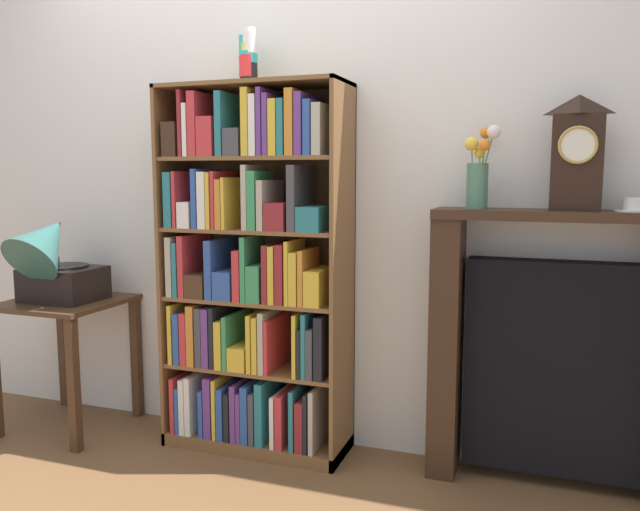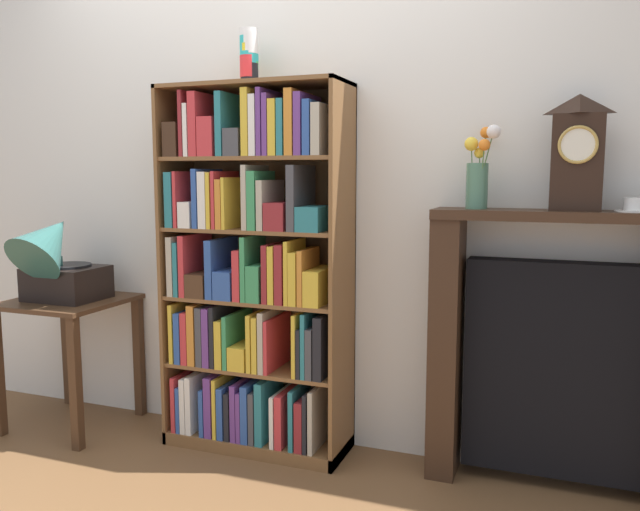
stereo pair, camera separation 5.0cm
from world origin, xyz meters
TOP-DOWN VIEW (x-y plane):
  - ground_plane at (0.00, 0.00)m, footprint 7.83×6.40m
  - wall_back at (0.15, 0.34)m, footprint 4.83×0.08m
  - bookshelf at (-0.01, 0.13)m, footprint 0.86×0.32m
  - cup_stack at (-0.04, 0.18)m, footprint 0.09×0.09m
  - side_table_left at (-1.01, 0.03)m, footprint 0.54×0.54m
  - gramophone at (-1.01, -0.03)m, footprint 0.35×0.45m
  - fireplace_mantel at (1.31, 0.20)m, footprint 1.00×0.24m
  - mantel_clock at (1.36, 0.18)m, footprint 0.19×0.13m
  - flower_vase at (0.99, 0.18)m, footprint 0.14×0.18m
  - teacup_with_saucer at (1.57, 0.18)m, footprint 0.15×0.15m

SIDE VIEW (x-z plane):
  - ground_plane at x=0.00m, z-range -0.02..0.00m
  - side_table_left at x=-1.01m, z-range 0.18..0.84m
  - fireplace_mantel at x=1.31m, z-range -0.01..1.14m
  - bookshelf at x=-0.01m, z-range -0.05..1.64m
  - gramophone at x=-1.01m, z-range 0.62..1.12m
  - teacup_with_saucer at x=1.57m, z-range 1.14..1.20m
  - flower_vase at x=0.99m, z-range 1.13..1.46m
  - wall_back at x=0.15m, z-range 0.00..2.60m
  - mantel_clock at x=1.36m, z-range 1.15..1.59m
  - cup_stack at x=-0.04m, z-range 1.69..1.94m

